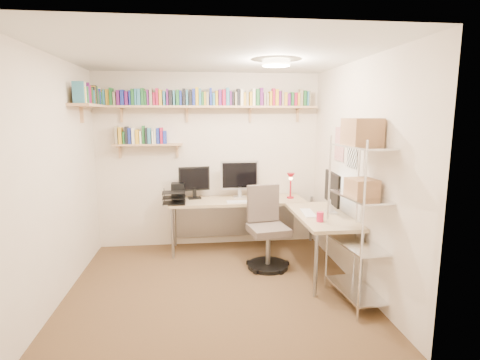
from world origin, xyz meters
The scene contains 6 objects.
ground centered at (0.00, 0.00, 0.00)m, with size 3.20×3.20×0.00m, color #4E3421.
room_shell centered at (0.00, 0.00, 1.55)m, with size 3.24×3.04×2.52m.
wall_shelves centered at (-0.41, 1.30, 2.03)m, with size 3.12×1.09×0.79m.
corner_desk centered at (0.51, 0.94, 0.72)m, with size 2.23×1.87×1.27m.
office_chair centered at (0.68, 0.54, 0.43)m, with size 0.54×0.54×1.03m.
wire_rack centered at (1.42, -0.48, 1.32)m, with size 0.42×0.76×1.87m.
Camera 1 is at (-0.17, -3.94, 1.89)m, focal length 28.00 mm.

